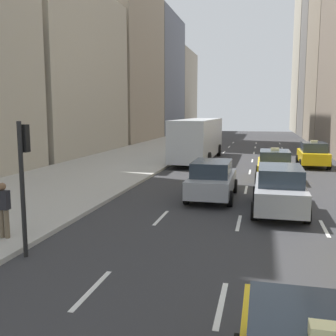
{
  "coord_description": "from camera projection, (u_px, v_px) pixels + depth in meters",
  "views": [
    {
      "loc": [
        3.29,
        0.54,
        3.84
      ],
      "look_at": [
        -0.29,
        15.46,
        1.63
      ],
      "focal_mm": 42.0,
      "sensor_mm": 36.0,
      "label": 1
    }
  ],
  "objects": [
    {
      "name": "sidewalk_left",
      "position": [
        115.0,
        164.0,
        28.38
      ],
      "size": [
        8.0,
        66.0,
        0.15
      ],
      "primitive_type": "cube",
      "color": "#ADAAA3",
      "rests_on": "ground"
    },
    {
      "name": "sedan_silver_behind",
      "position": [
        279.0,
        189.0,
        15.08
      ],
      "size": [
        2.02,
        4.92,
        1.8
      ],
      "color": "#9EA0A5",
      "rests_on": "ground"
    },
    {
      "name": "taxi_third",
      "position": [
        274.0,
        165.0,
        21.82
      ],
      "size": [
        2.02,
        4.4,
        1.87
      ],
      "color": "yellow",
      "rests_on": "ground"
    },
    {
      "name": "taxi_second",
      "position": [
        313.0,
        154.0,
        27.5
      ],
      "size": [
        2.02,
        4.4,
        1.87
      ],
      "color": "yellow",
      "rests_on": "ground"
    },
    {
      "name": "city_bus",
      "position": [
        198.0,
        138.0,
        31.02
      ],
      "size": [
        2.8,
        11.61,
        3.25
      ],
      "color": "#B7BCC1",
      "rests_on": "ground"
    },
    {
      "name": "sedan_black_near",
      "position": [
        212.0,
        179.0,
        17.39
      ],
      "size": [
        2.02,
        4.51,
        1.71
      ],
      "color": "#9EA0A5",
      "rests_on": "ground"
    },
    {
      "name": "traffic_light_pole",
      "position": [
        23.0,
        167.0,
        10.24
      ],
      "size": [
        0.24,
        0.42,
        3.6
      ],
      "color": "black",
      "rests_on": "ground"
    },
    {
      "name": "lane_markings",
      "position": [
        248.0,
        180.0,
        22.32
      ],
      "size": [
        5.72,
        56.0,
        0.01
      ],
      "color": "white",
      "rests_on": "ground"
    },
    {
      "name": "pedestrian_mid_block",
      "position": [
        3.0,
        207.0,
        11.45
      ],
      "size": [
        0.36,
        0.22,
        1.65
      ],
      "color": "brown",
      "rests_on": "sidewalk_left"
    },
    {
      "name": "building_row_left",
      "position": [
        100.0,
        25.0,
        42.09
      ],
      "size": [
        6.0,
        87.74,
        36.86
      ],
      "color": "#A89E89",
      "rests_on": "ground"
    }
  ]
}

